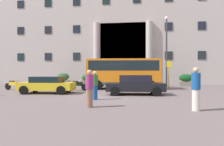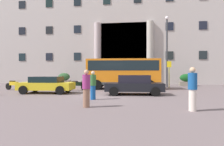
{
  "view_description": "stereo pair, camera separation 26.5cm",
  "coord_description": "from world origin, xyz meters",
  "px_view_note": "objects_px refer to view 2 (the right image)",
  "views": [
    {
      "loc": [
        1.95,
        -13.03,
        1.58
      ],
      "look_at": [
        -0.4,
        6.06,
        1.51
      ],
      "focal_mm": 31.23,
      "sensor_mm": 36.0,
      "label": 1
    },
    {
      "loc": [
        2.21,
        -12.99,
        1.58
      ],
      "look_at": [
        -0.4,
        6.06,
        1.51
      ],
      "focal_mm": 31.23,
      "sensor_mm": 36.0,
      "label": 2
    }
  ],
  "objects_px": {
    "hedge_planter_entrance_right": "(88,80)",
    "motorcycle_near_kerb": "(76,85)",
    "pedestrian_woman_dark_dress": "(86,88)",
    "hedge_planter_far_east": "(64,79)",
    "lamppost_plaza_centre": "(167,46)",
    "parked_sedan_second": "(47,84)",
    "bus_stop_sign": "(169,71)",
    "scooter_by_planter": "(14,85)",
    "pedestrian_man_red_shirt": "(93,85)",
    "hedge_planter_west": "(187,80)",
    "parked_sedan_far": "(134,85)",
    "orange_minibus": "(123,71)",
    "pedestrian_man_crossing": "(193,89)",
    "hedge_planter_entrance_left": "(152,80)"
  },
  "relations": [
    {
      "from": "hedge_planter_west",
      "to": "orange_minibus",
      "type": "bearing_deg",
      "value": -143.44
    },
    {
      "from": "orange_minibus",
      "to": "pedestrian_man_red_shirt",
      "type": "relative_size",
      "value": 4.18
    },
    {
      "from": "lamppost_plaza_centre",
      "to": "parked_sedan_second",
      "type": "bearing_deg",
      "value": -142.54
    },
    {
      "from": "hedge_planter_entrance_right",
      "to": "parked_sedan_far",
      "type": "height_order",
      "value": "parked_sedan_far"
    },
    {
      "from": "hedge_planter_west",
      "to": "motorcycle_near_kerb",
      "type": "xyz_separation_m",
      "value": [
        -10.96,
        -7.44,
        -0.21
      ]
    },
    {
      "from": "orange_minibus",
      "to": "pedestrian_woman_dark_dress",
      "type": "bearing_deg",
      "value": -99.54
    },
    {
      "from": "hedge_planter_entrance_right",
      "to": "lamppost_plaza_centre",
      "type": "relative_size",
      "value": 0.19
    },
    {
      "from": "scooter_by_planter",
      "to": "pedestrian_man_red_shirt",
      "type": "relative_size",
      "value": 1.17
    },
    {
      "from": "hedge_planter_entrance_left",
      "to": "hedge_planter_west",
      "type": "bearing_deg",
      "value": 7.55
    },
    {
      "from": "hedge_planter_far_east",
      "to": "lamppost_plaza_centre",
      "type": "xyz_separation_m",
      "value": [
        12.44,
        -2.21,
        3.71
      ]
    },
    {
      "from": "scooter_by_planter",
      "to": "pedestrian_man_crossing",
      "type": "distance_m",
      "value": 15.38
    },
    {
      "from": "orange_minibus",
      "to": "hedge_planter_entrance_right",
      "type": "distance_m",
      "value": 6.94
    },
    {
      "from": "motorcycle_near_kerb",
      "to": "lamppost_plaza_centre",
      "type": "xyz_separation_m",
      "value": [
        8.38,
        5.21,
        3.97
      ]
    },
    {
      "from": "hedge_planter_entrance_left",
      "to": "lamppost_plaza_centre",
      "type": "xyz_separation_m",
      "value": [
        1.45,
        -1.69,
        3.74
      ]
    },
    {
      "from": "orange_minibus",
      "to": "pedestrian_woman_dark_dress",
      "type": "height_order",
      "value": "orange_minibus"
    },
    {
      "from": "pedestrian_man_crossing",
      "to": "scooter_by_planter",
      "type": "bearing_deg",
      "value": -80.73
    },
    {
      "from": "bus_stop_sign",
      "to": "parked_sedan_far",
      "type": "height_order",
      "value": "bus_stop_sign"
    },
    {
      "from": "hedge_planter_entrance_left",
      "to": "motorcycle_near_kerb",
      "type": "xyz_separation_m",
      "value": [
        -6.92,
        -6.9,
        -0.23
      ]
    },
    {
      "from": "hedge_planter_west",
      "to": "pedestrian_man_crossing",
      "type": "xyz_separation_m",
      "value": [
        -3.42,
        -15.43,
        0.24
      ]
    },
    {
      "from": "orange_minibus",
      "to": "parked_sedan_far",
      "type": "height_order",
      "value": "orange_minibus"
    },
    {
      "from": "motorcycle_near_kerb",
      "to": "pedestrian_woman_dark_dress",
      "type": "bearing_deg",
      "value": -57.46
    },
    {
      "from": "parked_sedan_far",
      "to": "scooter_by_planter",
      "type": "distance_m",
      "value": 10.99
    },
    {
      "from": "hedge_planter_entrance_right",
      "to": "motorcycle_near_kerb",
      "type": "relative_size",
      "value": 0.71
    },
    {
      "from": "hedge_planter_entrance_right",
      "to": "pedestrian_man_crossing",
      "type": "xyz_separation_m",
      "value": [
        8.42,
        -15.11,
        0.27
      ]
    },
    {
      "from": "parked_sedan_second",
      "to": "orange_minibus",
      "type": "bearing_deg",
      "value": 36.74
    },
    {
      "from": "bus_stop_sign",
      "to": "motorcycle_near_kerb",
      "type": "height_order",
      "value": "bus_stop_sign"
    },
    {
      "from": "hedge_planter_entrance_right",
      "to": "scooter_by_planter",
      "type": "relative_size",
      "value": 0.76
    },
    {
      "from": "pedestrian_man_crossing",
      "to": "parked_sedan_second",
      "type": "bearing_deg",
      "value": -82.19
    },
    {
      "from": "hedge_planter_west",
      "to": "parked_sedan_far",
      "type": "xyz_separation_m",
      "value": [
        -5.92,
        -9.86,
        0.04
      ]
    },
    {
      "from": "hedge_planter_entrance_right",
      "to": "parked_sedan_far",
      "type": "xyz_separation_m",
      "value": [
        5.92,
        -9.54,
        0.07
      ]
    },
    {
      "from": "pedestrian_man_red_shirt",
      "to": "lamppost_plaza_centre",
      "type": "height_order",
      "value": "lamppost_plaza_centre"
    },
    {
      "from": "motorcycle_near_kerb",
      "to": "lamppost_plaza_centre",
      "type": "height_order",
      "value": "lamppost_plaza_centre"
    },
    {
      "from": "parked_sedan_far",
      "to": "scooter_by_planter",
      "type": "relative_size",
      "value": 2.14
    },
    {
      "from": "hedge_planter_west",
      "to": "parked_sedan_far",
      "type": "bearing_deg",
      "value": -120.98
    },
    {
      "from": "scooter_by_planter",
      "to": "hedge_planter_entrance_right",
      "type": "bearing_deg",
      "value": 71.38
    },
    {
      "from": "parked_sedan_far",
      "to": "hedge_planter_far_east",
      "type": "bearing_deg",
      "value": 129.22
    },
    {
      "from": "hedge_planter_entrance_right",
      "to": "motorcycle_near_kerb",
      "type": "height_order",
      "value": "hedge_planter_entrance_right"
    },
    {
      "from": "hedge_planter_entrance_right",
      "to": "lamppost_plaza_centre",
      "type": "xyz_separation_m",
      "value": [
        9.26,
        -1.91,
        3.79
      ]
    },
    {
      "from": "hedge_planter_far_east",
      "to": "lamppost_plaza_centre",
      "type": "relative_size",
      "value": 0.21
    },
    {
      "from": "pedestrian_man_red_shirt",
      "to": "lamppost_plaza_centre",
      "type": "distance_m",
      "value": 12.45
    },
    {
      "from": "hedge_planter_entrance_right",
      "to": "bus_stop_sign",
      "type": "bearing_deg",
      "value": -17.63
    },
    {
      "from": "hedge_planter_far_east",
      "to": "scooter_by_planter",
      "type": "distance_m",
      "value": 7.85
    },
    {
      "from": "hedge_planter_west",
      "to": "pedestrian_woman_dark_dress",
      "type": "xyz_separation_m",
      "value": [
        -7.93,
        -15.2,
        0.18
      ]
    },
    {
      "from": "pedestrian_man_red_shirt",
      "to": "hedge_planter_west",
      "type": "bearing_deg",
      "value": -135.2
    },
    {
      "from": "bus_stop_sign",
      "to": "parked_sedan_far",
      "type": "distance_m",
      "value": 7.47
    },
    {
      "from": "pedestrian_woman_dark_dress",
      "to": "pedestrian_man_crossing",
      "type": "height_order",
      "value": "pedestrian_man_crossing"
    },
    {
      "from": "lamppost_plaza_centre",
      "to": "parked_sedan_far",
      "type": "bearing_deg",
      "value": -113.6
    },
    {
      "from": "parked_sedan_second",
      "to": "hedge_planter_entrance_right",
      "type": "bearing_deg",
      "value": 82.68
    },
    {
      "from": "bus_stop_sign",
      "to": "hedge_planter_west",
      "type": "distance_m",
      "value": 4.25
    },
    {
      "from": "scooter_by_planter",
      "to": "hedge_planter_far_east",
      "type": "bearing_deg",
      "value": 92.46
    }
  ]
}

